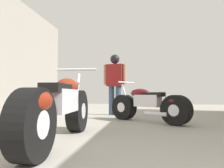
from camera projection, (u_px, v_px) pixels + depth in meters
The scene contains 4 objects.
ground_plane at pixel (147, 128), 3.55m from camera, with size 17.13×17.13×0.00m, color #9E998E.
motorcycle_maroon_cruiser at pixel (60, 108), 2.48m from camera, with size 0.63×2.13×0.99m.
motorcycle_black_naked at pixel (149, 105), 4.31m from camera, with size 1.66×1.27×0.88m.
mechanic_in_blue at pixel (115, 79), 5.82m from camera, with size 0.68×0.31×1.72m.
Camera 1 is at (-0.06, -0.06, 0.59)m, focal length 32.90 mm.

